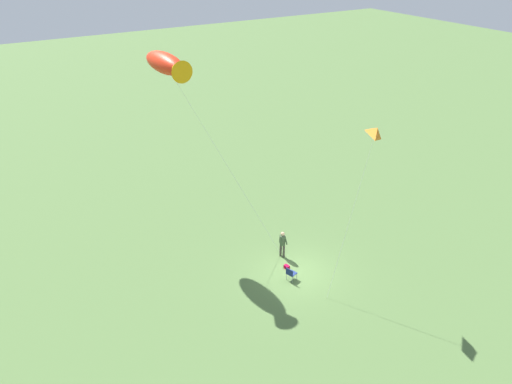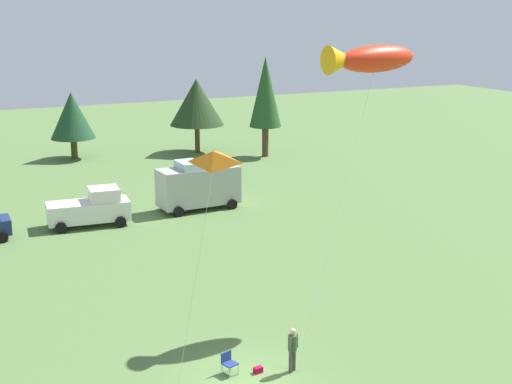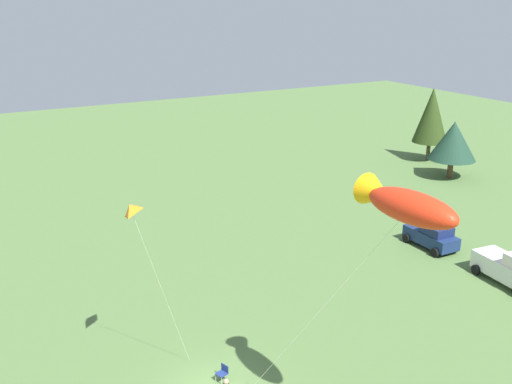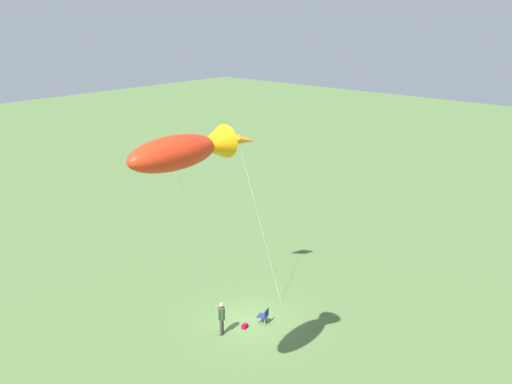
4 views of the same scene
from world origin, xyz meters
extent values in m
plane|color=#506F3A|center=(0.00, 0.00, 0.00)|extent=(160.00, 160.00, 0.00)
cylinder|color=#424036|center=(1.93, -0.14, 0.42)|extent=(0.14, 0.14, 0.85)
cylinder|color=#424036|center=(1.73, -0.24, 0.42)|extent=(0.14, 0.14, 0.85)
cylinder|color=#374B31|center=(1.83, -0.19, 1.16)|extent=(0.46, 0.46, 0.62)
sphere|color=tan|center=(1.83, -0.19, 1.62)|extent=(0.24, 0.24, 0.24)
cylinder|color=#374B31|center=(2.04, -0.15, 1.19)|extent=(0.15, 0.13, 0.55)
cylinder|color=#374B31|center=(1.68, -0.33, 1.19)|extent=(0.25, 0.19, 0.55)
cube|color=navy|center=(-0.33, 0.62, 0.42)|extent=(0.60, 0.60, 0.04)
cube|color=navy|center=(-0.40, 0.83, 0.62)|extent=(0.47, 0.18, 0.40)
cylinder|color=#A5A8AD|center=(-0.07, 0.48, 0.21)|extent=(0.03, 0.03, 0.42)
cylinder|color=#A5A8AD|center=(-0.47, 0.36, 0.21)|extent=(0.03, 0.03, 0.42)
cylinder|color=#A5A8AD|center=(-0.20, 0.88, 0.21)|extent=(0.03, 0.03, 0.42)
cylinder|color=#A5A8AD|center=(-0.60, 0.76, 0.21)|extent=(0.03, 0.03, 0.42)
cube|color=#AA062D|center=(0.65, 0.28, 0.11)|extent=(0.35, 0.27, 0.22)
ellipsoid|color=red|center=(8.02, 3.97, 11.07)|extent=(4.00, 1.65, 1.25)
cone|color=#F9A60E|center=(6.28, 3.97, 11.07)|extent=(1.35, 1.22, 1.22)
sphere|color=yellow|center=(9.09, 4.34, 11.21)|extent=(0.30, 0.30, 0.30)
cylinder|color=silver|center=(5.03, 1.86, 5.54)|extent=(6.00, 4.23, 11.07)
cylinder|color=#4C3823|center=(2.04, -0.25, 0.00)|extent=(0.04, 0.04, 0.01)
pyramid|color=orange|center=(-2.28, -2.79, 8.95)|extent=(1.43, 1.35, 0.69)
cylinder|color=silver|center=(-2.46, -1.39, 4.39)|extent=(0.48, 2.66, 8.77)
cylinder|color=#4C3823|center=(-2.69, -0.07, 0.00)|extent=(0.04, 0.04, 0.01)
camera|label=1|loc=(-18.86, 14.28, 17.77)|focal=35.00mm
camera|label=2|loc=(-9.86, -21.25, 13.04)|focal=50.00mm
camera|label=3|loc=(22.23, -10.04, 17.97)|focal=42.00mm
camera|label=4|loc=(20.48, 18.58, 15.66)|focal=42.00mm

